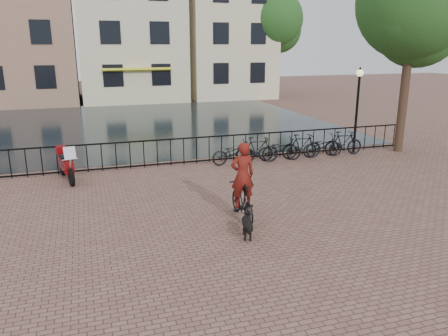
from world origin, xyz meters
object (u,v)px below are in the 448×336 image
object	(u,v)px
dog	(247,227)
motorcycle	(66,161)
cyclist	(242,186)
lamp_post	(358,96)

from	to	relation	value
dog	motorcycle	bearing A→B (deg)	139.90
cyclist	dog	world-z (taller)	cyclist
cyclist	motorcycle	size ratio (longest dim) A/B	1.24
dog	motorcycle	world-z (taller)	motorcycle
cyclist	dog	distance (m)	1.32
motorcycle	cyclist	bearing A→B (deg)	-60.82
cyclist	dog	size ratio (longest dim) A/B	2.83
lamp_post	motorcycle	xyz separation A→B (m)	(-11.38, -0.40, -1.71)
cyclist	motorcycle	xyz separation A→B (m)	(-4.44, 4.96, -0.24)
lamp_post	motorcycle	bearing A→B (deg)	-177.97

